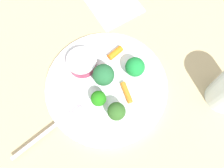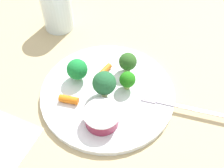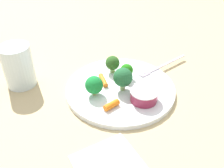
{
  "view_description": "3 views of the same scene",
  "coord_description": "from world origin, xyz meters",
  "px_view_note": "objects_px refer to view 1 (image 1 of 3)",
  "views": [
    {
      "loc": [
        0.17,
        -0.08,
        0.52
      ],
      "look_at": [
        0.01,
        0.01,
        0.03
      ],
      "focal_mm": 40.44,
      "sensor_mm": 36.0,
      "label": 1
    },
    {
      "loc": [
        -0.29,
        -0.16,
        0.43
      ],
      "look_at": [
        0.01,
        -0.0,
        0.02
      ],
      "focal_mm": 43.11,
      "sensor_mm": 36.0,
      "label": 2
    },
    {
      "loc": [
        -0.44,
        0.23,
        0.39
      ],
      "look_at": [
        0.01,
        0.02,
        0.02
      ],
      "focal_mm": 41.51,
      "sensor_mm": 36.0,
      "label": 3
    }
  ],
  "objects_px": {
    "sauce_cup": "(82,63)",
    "broccoli_floret_1": "(136,69)",
    "plate": "(106,87)",
    "broccoli_floret_0": "(116,111)",
    "broccoli_floret_2": "(105,74)",
    "napkin": "(111,1)",
    "carrot_stick_1": "(115,53)",
    "carrot_stick_0": "(127,93)",
    "fork": "(49,130)",
    "broccoli_floret_3": "(99,99)"
  },
  "relations": [
    {
      "from": "plate",
      "to": "fork",
      "type": "height_order",
      "value": "fork"
    },
    {
      "from": "broccoli_floret_2",
      "to": "broccoli_floret_3",
      "type": "bearing_deg",
      "value": -41.44
    },
    {
      "from": "broccoli_floret_3",
      "to": "broccoli_floret_1",
      "type": "bearing_deg",
      "value": 102.23
    },
    {
      "from": "broccoli_floret_3",
      "to": "napkin",
      "type": "relative_size",
      "value": 0.29
    },
    {
      "from": "sauce_cup",
      "to": "broccoli_floret_1",
      "type": "xyz_separation_m",
      "value": [
        0.07,
        0.09,
        0.01
      ]
    },
    {
      "from": "fork",
      "to": "napkin",
      "type": "xyz_separation_m",
      "value": [
        -0.23,
        0.26,
        -0.01
      ]
    },
    {
      "from": "carrot_stick_1",
      "to": "carrot_stick_0",
      "type": "bearing_deg",
      "value": -13.23
    },
    {
      "from": "broccoli_floret_2",
      "to": "carrot_stick_0",
      "type": "bearing_deg",
      "value": 30.26
    },
    {
      "from": "fork",
      "to": "napkin",
      "type": "bearing_deg",
      "value": 131.55
    },
    {
      "from": "broccoli_floret_3",
      "to": "carrot_stick_1",
      "type": "relative_size",
      "value": 1.09
    },
    {
      "from": "carrot_stick_0",
      "to": "carrot_stick_1",
      "type": "relative_size",
      "value": 1.26
    },
    {
      "from": "broccoli_floret_1",
      "to": "broccoli_floret_3",
      "type": "distance_m",
      "value": 0.1
    },
    {
      "from": "plate",
      "to": "sauce_cup",
      "type": "bearing_deg",
      "value": -159.23
    },
    {
      "from": "broccoli_floret_2",
      "to": "carrot_stick_1",
      "type": "distance_m",
      "value": 0.07
    },
    {
      "from": "carrot_stick_1",
      "to": "plate",
      "type": "bearing_deg",
      "value": -41.76
    },
    {
      "from": "broccoli_floret_0",
      "to": "broccoli_floret_2",
      "type": "xyz_separation_m",
      "value": [
        -0.08,
        0.01,
        0.01
      ]
    },
    {
      "from": "carrot_stick_0",
      "to": "fork",
      "type": "xyz_separation_m",
      "value": [
        -0.0,
        -0.18,
        -0.0
      ]
    },
    {
      "from": "broccoli_floret_1",
      "to": "napkin",
      "type": "xyz_separation_m",
      "value": [
        -0.2,
        0.05,
        -0.04
      ]
    },
    {
      "from": "plate",
      "to": "broccoli_floret_1",
      "type": "relative_size",
      "value": 5.43
    },
    {
      "from": "fork",
      "to": "napkin",
      "type": "distance_m",
      "value": 0.35
    },
    {
      "from": "plate",
      "to": "broccoli_floret_1",
      "type": "bearing_deg",
      "value": 86.25
    },
    {
      "from": "broccoli_floret_0",
      "to": "broccoli_floret_1",
      "type": "xyz_separation_m",
      "value": [
        -0.06,
        0.08,
        0.0
      ]
    },
    {
      "from": "broccoli_floret_2",
      "to": "plate",
      "type": "bearing_deg",
      "value": -12.26
    },
    {
      "from": "broccoli_floret_1",
      "to": "napkin",
      "type": "height_order",
      "value": "broccoli_floret_1"
    },
    {
      "from": "broccoli_floret_3",
      "to": "fork",
      "type": "distance_m",
      "value": 0.12
    },
    {
      "from": "sauce_cup",
      "to": "broccoli_floret_1",
      "type": "height_order",
      "value": "broccoli_floret_1"
    },
    {
      "from": "broccoli_floret_3",
      "to": "fork",
      "type": "xyz_separation_m",
      "value": [
        0.01,
        -0.12,
        -0.02
      ]
    },
    {
      "from": "plate",
      "to": "carrot_stick_1",
      "type": "xyz_separation_m",
      "value": [
        -0.06,
        0.05,
        0.01
      ]
    },
    {
      "from": "plate",
      "to": "napkin",
      "type": "height_order",
      "value": "plate"
    },
    {
      "from": "broccoli_floret_2",
      "to": "carrot_stick_0",
      "type": "xyz_separation_m",
      "value": [
        0.05,
        0.03,
        -0.03
      ]
    },
    {
      "from": "carrot_stick_1",
      "to": "fork",
      "type": "relative_size",
      "value": 0.22
    },
    {
      "from": "broccoli_floret_0",
      "to": "broccoli_floret_2",
      "type": "bearing_deg",
      "value": 170.25
    },
    {
      "from": "sauce_cup",
      "to": "broccoli_floret_0",
      "type": "bearing_deg",
      "value": 6.12
    },
    {
      "from": "broccoli_floret_2",
      "to": "napkin",
      "type": "xyz_separation_m",
      "value": [
        -0.19,
        0.11,
        -0.04
      ]
    },
    {
      "from": "fork",
      "to": "broccoli_floret_2",
      "type": "bearing_deg",
      "value": 106.36
    },
    {
      "from": "fork",
      "to": "broccoli_floret_1",
      "type": "bearing_deg",
      "value": 97.4
    },
    {
      "from": "sauce_cup",
      "to": "broccoli_floret_1",
      "type": "bearing_deg",
      "value": 52.73
    },
    {
      "from": "plate",
      "to": "broccoli_floret_3",
      "type": "xyz_separation_m",
      "value": [
        0.03,
        -0.03,
        0.03
      ]
    },
    {
      "from": "carrot_stick_0",
      "to": "fork",
      "type": "bearing_deg",
      "value": -91.05
    },
    {
      "from": "broccoli_floret_0",
      "to": "carrot_stick_0",
      "type": "relative_size",
      "value": 0.99
    },
    {
      "from": "plate",
      "to": "fork",
      "type": "relative_size",
      "value": 1.57
    },
    {
      "from": "plate",
      "to": "broccoli_floret_0",
      "type": "distance_m",
      "value": 0.08
    },
    {
      "from": "broccoli_floret_2",
      "to": "broccoli_floret_1",
      "type": "bearing_deg",
      "value": 76.43
    },
    {
      "from": "sauce_cup",
      "to": "broccoli_floret_2",
      "type": "bearing_deg",
      "value": 26.67
    },
    {
      "from": "carrot_stick_0",
      "to": "plate",
      "type": "bearing_deg",
      "value": -139.99
    },
    {
      "from": "broccoli_floret_0",
      "to": "broccoli_floret_3",
      "type": "distance_m",
      "value": 0.05
    },
    {
      "from": "plate",
      "to": "napkin",
      "type": "distance_m",
      "value": 0.23
    },
    {
      "from": "fork",
      "to": "napkin",
      "type": "relative_size",
      "value": 1.2
    },
    {
      "from": "fork",
      "to": "broccoli_floret_3",
      "type": "bearing_deg",
      "value": 93.23
    },
    {
      "from": "broccoli_floret_0",
      "to": "fork",
      "type": "bearing_deg",
      "value": -104.25
    }
  ]
}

